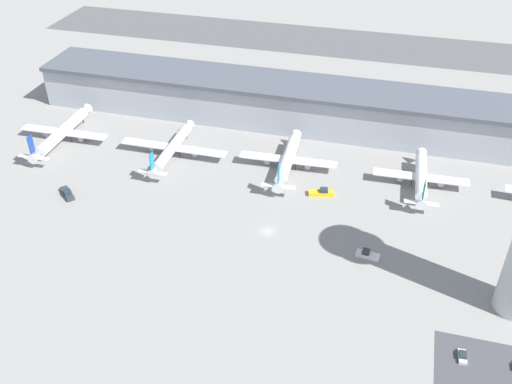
# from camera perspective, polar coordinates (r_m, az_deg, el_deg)

# --- Properties ---
(ground_plane) EXTENTS (1000.00, 1000.00, 0.00)m
(ground_plane) POSITION_cam_1_polar(r_m,az_deg,el_deg) (175.69, 1.17, -3.93)
(ground_plane) COLOR gray
(terminal_building) EXTENTS (224.35, 25.00, 17.70)m
(terminal_building) POSITION_cam_1_polar(r_m,az_deg,el_deg) (229.02, 5.56, 8.55)
(terminal_building) COLOR #A3A8B2
(terminal_building) RESTS_ON ground
(runway_strip) EXTENTS (336.52, 44.00, 0.01)m
(runway_strip) POSITION_cam_1_polar(r_m,az_deg,el_deg) (321.12, 8.77, 14.52)
(runway_strip) COLOR #515154
(runway_strip) RESTS_ON ground
(airplane_gate_alpha) EXTENTS (35.04, 41.42, 12.94)m
(airplane_gate_alpha) POSITION_cam_1_polar(r_m,az_deg,el_deg) (231.67, -18.78, 5.70)
(airplane_gate_alpha) COLOR white
(airplane_gate_alpha) RESTS_ON ground
(airplane_gate_bravo) EXTENTS (40.49, 37.53, 11.68)m
(airplane_gate_bravo) POSITION_cam_1_polar(r_m,az_deg,el_deg) (211.76, -8.35, 4.43)
(airplane_gate_bravo) COLOR silver
(airplane_gate_bravo) RESTS_ON ground
(airplane_gate_charlie) EXTENTS (35.00, 37.67, 12.78)m
(airplane_gate_charlie) POSITION_cam_1_polar(r_m,az_deg,el_deg) (202.54, 3.19, 3.27)
(airplane_gate_charlie) COLOR white
(airplane_gate_charlie) RESTS_ON ground
(airplane_gate_delta) EXTENTS (32.06, 33.70, 12.24)m
(airplane_gate_delta) POSITION_cam_1_polar(r_m,az_deg,el_deg) (200.73, 16.18, 1.45)
(airplane_gate_delta) COLOR white
(airplane_gate_delta) RESTS_ON ground
(service_truck_catering) EXTENTS (8.81, 4.43, 2.51)m
(service_truck_catering) POSITION_cam_1_polar(r_m,az_deg,el_deg) (191.85, 6.58, -0.07)
(service_truck_catering) COLOR black
(service_truck_catering) RESTS_ON ground
(service_truck_fuel) EXTENTS (7.08, 3.31, 2.42)m
(service_truck_fuel) POSITION_cam_1_polar(r_m,az_deg,el_deg) (169.09, 11.09, -6.19)
(service_truck_fuel) COLOR black
(service_truck_fuel) RESTS_ON ground
(service_truck_baggage) EXTENTS (7.79, 7.30, 2.53)m
(service_truck_baggage) POSITION_cam_1_polar(r_m,az_deg,el_deg) (200.39, -18.36, -0.14)
(service_truck_baggage) COLOR black
(service_truck_baggage) RESTS_ON ground
(car_blue_compact) EXTENTS (2.07, 4.31, 1.42)m
(car_blue_compact) POSITION_cam_1_polar(r_m,az_deg,el_deg) (149.47, 19.96, -15.19)
(car_blue_compact) COLOR black
(car_blue_compact) RESTS_ON ground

